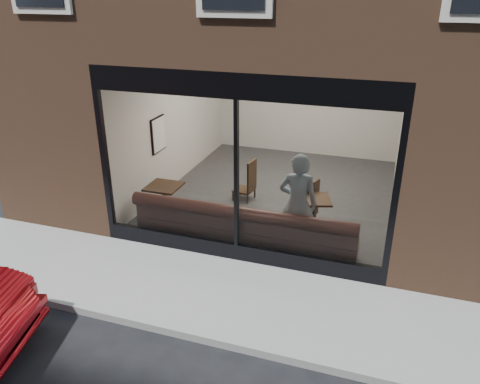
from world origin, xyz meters
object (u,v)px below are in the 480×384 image
(cafe_table_left, at_px, (164,186))
(cafe_chair_right, at_px, (303,213))
(banquette, at_px, (244,237))
(cafe_table_right, at_px, (313,199))
(person, at_px, (298,204))
(cafe_chair_left, at_px, (244,190))

(cafe_table_left, distance_m, cafe_chair_right, 2.80)
(banquette, relative_size, cafe_table_right, 6.46)
(banquette, relative_size, cafe_table_left, 6.24)
(cafe_table_left, xyz_separation_m, cafe_chair_right, (2.66, 0.73, -0.50))
(person, height_order, cafe_table_right, person)
(banquette, distance_m, cafe_chair_left, 2.09)
(cafe_table_right, height_order, cafe_chair_left, cafe_table_right)
(cafe_table_left, distance_m, cafe_table_right, 2.93)
(banquette, distance_m, cafe_table_right, 1.48)
(person, xyz_separation_m, cafe_chair_right, (-0.08, 1.06, -0.68))
(cafe_chair_left, bearing_deg, cafe_table_right, 156.00)
(banquette, bearing_deg, cafe_table_left, 163.38)
(banquette, relative_size, person, 2.18)
(cafe_table_left, height_order, cafe_chair_left, cafe_table_left)
(banquette, height_order, cafe_table_right, cafe_table_right)
(cafe_table_right, distance_m, cafe_chair_left, 2.09)
(cafe_table_left, bearing_deg, cafe_table_right, 6.55)
(cafe_chair_left, xyz_separation_m, cafe_chair_right, (1.46, -0.70, 0.00))
(person, relative_size, cafe_chair_left, 4.54)
(cafe_table_right, relative_size, cafe_chair_right, 1.40)
(banquette, height_order, person, person)
(cafe_chair_left, bearing_deg, person, 140.05)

